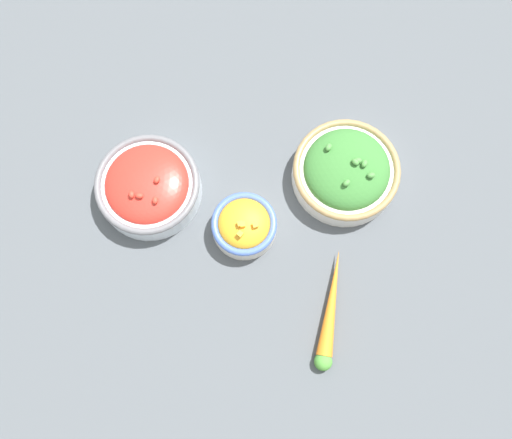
% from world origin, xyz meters
% --- Properties ---
extents(ground_plane, '(3.00, 3.00, 0.00)m').
position_xyz_m(ground_plane, '(0.00, 0.00, 0.00)').
color(ground_plane, '#4C5156').
extents(bowl_squash, '(0.11, 0.11, 0.07)m').
position_xyz_m(bowl_squash, '(0.02, 0.01, 0.03)').
color(bowl_squash, silver).
rests_on(bowl_squash, ground_plane).
extents(bowl_broccoli, '(0.19, 0.19, 0.08)m').
position_xyz_m(bowl_broccoli, '(-0.15, -0.10, 0.03)').
color(bowl_broccoli, silver).
rests_on(bowl_broccoli, ground_plane).
extents(bowl_cherry_tomatoes, '(0.18, 0.18, 0.07)m').
position_xyz_m(bowl_cherry_tomatoes, '(0.19, -0.05, 0.03)').
color(bowl_cherry_tomatoes, silver).
rests_on(bowl_cherry_tomatoes, ground_plane).
extents(loose_carrot, '(0.05, 0.20, 0.03)m').
position_xyz_m(loose_carrot, '(-0.13, 0.15, 0.01)').
color(loose_carrot, orange).
rests_on(loose_carrot, ground_plane).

